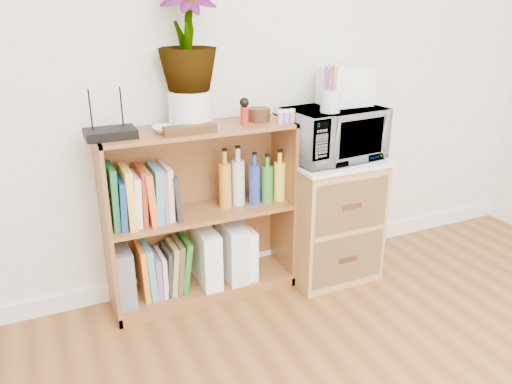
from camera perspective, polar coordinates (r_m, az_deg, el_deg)
skirting_board at (r=3.08m, az=-0.58°, el=-7.88°), size 4.00×0.02×0.10m
bookshelf at (r=2.67m, az=-6.28°, el=-2.66°), size 1.00×0.30×0.95m
wicker_unit at (r=2.95m, az=8.23°, el=-2.98°), size 0.50×0.45×0.70m
microwave at (r=2.78m, az=8.89°, el=6.61°), size 0.54×0.39×0.28m
pen_cup at (r=2.63m, az=8.51°, el=10.23°), size 0.10×0.10×0.11m
small_appliance at (r=2.83m, az=10.16°, el=11.77°), size 0.25×0.21×0.20m
router at (r=2.40m, az=-16.30°, el=6.45°), size 0.23×0.16×0.04m
white_bowl at (r=2.44m, az=-10.26°, el=7.06°), size 0.13×0.13×0.03m
plant_pot at (r=2.51m, az=-7.50°, el=9.36°), size 0.22×0.22×0.18m
potted_plant at (r=2.46m, az=-7.89°, el=17.19°), size 0.28×0.28×0.50m
trinket_box at (r=2.40m, az=-7.58°, el=7.08°), size 0.25×0.06×0.04m
kokeshi_doll at (r=2.55m, az=-1.34°, el=8.69°), size 0.04×0.04×0.09m
wooden_bowl at (r=2.64m, az=0.33°, el=8.83°), size 0.12×0.12×0.07m
paint_jars at (r=2.60m, az=3.47°, el=8.47°), size 0.11×0.04×0.06m
file_box at (r=2.69m, az=-15.04°, el=-9.04°), size 0.09×0.25×0.31m
magazine_holder_left at (r=2.77m, az=-5.69°, el=-7.35°), size 0.10×0.25×0.32m
magazine_holder_mid at (r=2.81m, az=-2.80°, el=-6.69°), size 0.10×0.26×0.33m
magazine_holder_right at (r=2.84m, az=-1.55°, el=-6.73°), size 0.09×0.24×0.29m
cookbooks at (r=2.54m, az=-12.88°, el=-0.37°), size 0.33×0.20×0.31m
liquor_bottles at (r=2.70m, az=-0.64°, el=1.67°), size 0.38×0.07×0.32m
lower_books at (r=2.74m, az=-10.57°, el=-8.60°), size 0.28×0.19×0.29m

